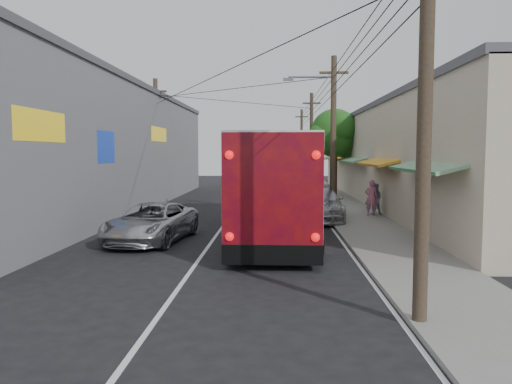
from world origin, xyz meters
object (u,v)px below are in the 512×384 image
jeepney (151,223)px  pedestrian_far (375,199)px  parked_suv (318,203)px  coach_bus (274,184)px  parked_car_mid (310,192)px  parked_car_far (294,187)px  pedestrian_near (371,198)px

jeepney → pedestrian_far: pedestrian_far is taller
parked_suv → pedestrian_far: (3.06, 1.42, 0.10)m
coach_bus → pedestrian_far: bearing=46.6°
coach_bus → parked_car_mid: 11.75m
parked_suv → parked_car_mid: size_ratio=1.22×
coach_bus → parked_car_far: size_ratio=3.26×
parked_suv → parked_car_far: bearing=95.2°
jeepney → pedestrian_near: bearing=45.0°
jeepney → pedestrian_far: 12.54m
jeepney → parked_car_mid: parked_car_mid is taller
parked_car_mid → parked_car_far: parked_car_mid is taller
parked_car_far → jeepney: bearing=-109.5°
parked_suv → pedestrian_far: 3.38m
parked_car_far → coach_bus: bearing=-97.4°
parked_suv → parked_car_mid: (0.06, 7.37, -0.03)m
parked_car_mid → parked_car_far: 6.47m
coach_bus → parked_suv: (2.19, 4.09, -1.22)m
parked_suv → parked_car_far: (-0.74, 13.79, -0.13)m
parked_car_mid → pedestrian_far: (3.00, -5.95, 0.13)m
parked_car_mid → pedestrian_near: (2.73, -6.40, 0.24)m
parked_suv → pedestrian_far: pedestrian_far is taller
jeepney → pedestrian_far: (9.88, 7.72, 0.21)m
coach_bus → parked_car_mid: size_ratio=2.94×
coach_bus → pedestrian_near: bearing=45.7°
pedestrian_near → pedestrian_far: pedestrian_near is taller
parked_suv → pedestrian_near: size_ratio=3.12×
coach_bus → pedestrian_near: (4.98, 5.06, -1.02)m
coach_bus → jeepney: coach_bus is taller
parked_car_far → pedestrian_near: size_ratio=2.30×
pedestrian_far → parked_suv: bearing=38.8°
coach_bus → jeepney: 5.29m
parked_car_mid → coach_bus: bearing=-106.0°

